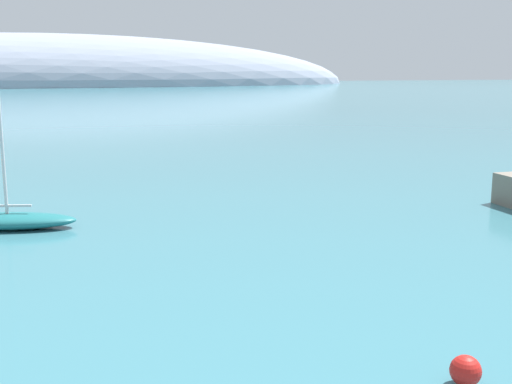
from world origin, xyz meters
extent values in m
ellipsoid|color=#8E99AD|center=(-26.67, 256.96, 0.00)|extent=(247.37, 67.75, 38.71)
ellipsoid|color=#1E6B70|center=(-8.90, 28.87, 0.37)|extent=(6.51, 3.02, 0.74)
cylinder|color=silver|center=(-8.90, 28.87, 3.84)|extent=(0.15, 0.15, 6.21)
cube|color=silver|center=(-9.17, 28.92, 1.09)|extent=(2.79, 0.63, 0.10)
sphere|color=red|center=(3.37, 10.40, 0.37)|extent=(0.75, 0.75, 0.75)
camera|label=1|loc=(-4.88, -1.99, 7.44)|focal=45.15mm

